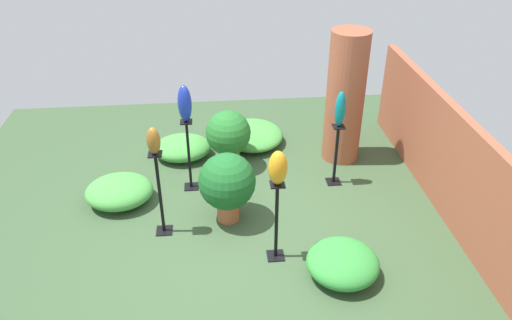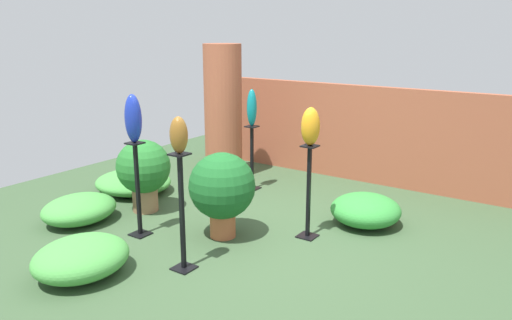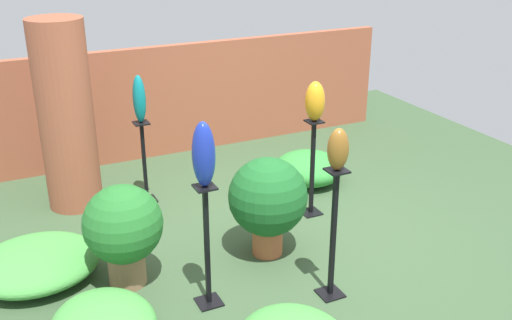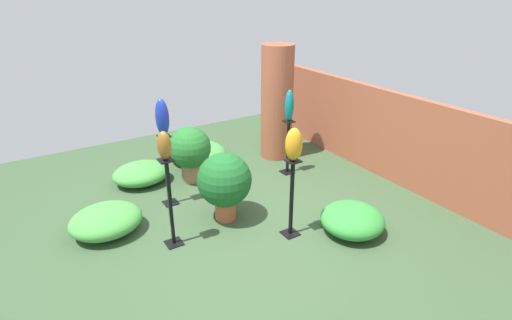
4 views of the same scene
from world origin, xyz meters
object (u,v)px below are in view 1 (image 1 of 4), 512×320
(pedestal_cobalt, at_px, (189,158))
(art_vase_bronze, at_px, (153,141))
(pedestal_teal, at_px, (336,158))
(potted_plant_back_center, at_px, (228,135))
(art_vase_teal, at_px, (340,109))
(potted_plant_mid_left, at_px, (227,183))
(art_vase_amber, at_px, (278,168))
(pedestal_bronze, at_px, (160,198))
(brick_pillar, at_px, (345,98))
(art_vase_cobalt, at_px, (185,104))
(pedestal_amber, at_px, (276,225))

(pedestal_cobalt, height_order, art_vase_bronze, art_vase_bronze)
(pedestal_teal, height_order, potted_plant_back_center, pedestal_teal)
(art_vase_bronze, bearing_deg, art_vase_teal, 110.40)
(pedestal_teal, bearing_deg, art_vase_bronze, -69.60)
(pedestal_teal, xyz_separation_m, art_vase_bronze, (0.89, -2.38, 0.89))
(pedestal_teal, distance_m, potted_plant_mid_left, 1.73)
(pedestal_teal, xyz_separation_m, potted_plant_mid_left, (0.71, -1.57, 0.15))
(art_vase_amber, bearing_deg, art_vase_bronze, -114.14)
(pedestal_cobalt, relative_size, pedestal_bronze, 0.93)
(pedestal_cobalt, xyz_separation_m, pedestal_bronze, (0.96, -0.33, 0.04))
(pedestal_teal, height_order, art_vase_teal, art_vase_teal)
(pedestal_cobalt, bearing_deg, art_vase_amber, 32.96)
(brick_pillar, relative_size, art_vase_cobalt, 3.92)
(art_vase_amber, bearing_deg, pedestal_cobalt, -147.04)
(pedestal_cobalt, height_order, pedestal_teal, pedestal_cobalt)
(pedestal_cobalt, height_order, pedestal_bronze, pedestal_bronze)
(art_vase_cobalt, bearing_deg, art_vase_teal, 88.00)
(brick_pillar, bearing_deg, potted_plant_back_center, -86.00)
(art_vase_teal, bearing_deg, pedestal_teal, 90.00)
(potted_plant_mid_left, bearing_deg, art_vase_bronze, -77.88)
(art_vase_cobalt, bearing_deg, pedestal_amber, 32.96)
(brick_pillar, relative_size, pedestal_cobalt, 1.91)
(art_vase_bronze, height_order, potted_plant_back_center, art_vase_bronze)
(brick_pillar, xyz_separation_m, potted_plant_mid_left, (1.43, -1.83, -0.45))
(pedestal_cobalt, relative_size, art_vase_cobalt, 2.05)
(pedestal_bronze, xyz_separation_m, art_vase_amber, (0.60, 1.34, 0.72))
(art_vase_teal, relative_size, potted_plant_mid_left, 0.54)
(pedestal_amber, height_order, art_vase_cobalt, art_vase_cobalt)
(pedestal_cobalt, relative_size, potted_plant_mid_left, 1.11)
(art_vase_amber, height_order, art_vase_cobalt, art_vase_cobalt)
(art_vase_teal, bearing_deg, art_vase_amber, -35.12)
(art_vase_teal, bearing_deg, pedestal_amber, -35.12)
(art_vase_cobalt, xyz_separation_m, art_vase_bronze, (0.96, -0.33, -0.00))
(potted_plant_mid_left, distance_m, potted_plant_back_center, 1.31)
(pedestal_amber, bearing_deg, brick_pillar, 149.27)
(pedestal_cobalt, distance_m, potted_plant_back_center, 0.78)
(pedestal_cobalt, height_order, art_vase_amber, art_vase_amber)
(pedestal_bronze, height_order, art_vase_teal, art_vase_teal)
(art_vase_cobalt, bearing_deg, pedestal_teal, 88.00)
(art_vase_teal, bearing_deg, brick_pillar, 159.76)
(art_vase_cobalt, bearing_deg, pedestal_bronze, -18.92)
(pedestal_teal, height_order, art_vase_amber, art_vase_amber)
(pedestal_bronze, relative_size, art_vase_bronze, 3.38)
(art_vase_amber, relative_size, potted_plant_mid_left, 0.43)
(pedestal_bronze, height_order, art_vase_bronze, art_vase_bronze)
(potted_plant_back_center, bearing_deg, pedestal_amber, 11.95)
(potted_plant_back_center, bearing_deg, art_vase_bronze, -31.26)
(pedestal_cobalt, bearing_deg, brick_pillar, 105.52)
(art_vase_bronze, bearing_deg, pedestal_cobalt, 161.08)
(pedestal_cobalt, xyz_separation_m, art_vase_teal, (0.07, 2.06, 0.69))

